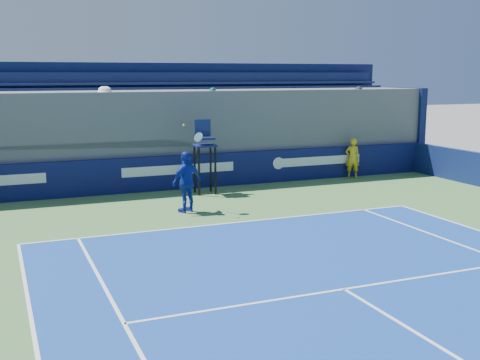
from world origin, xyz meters
name	(u,v)px	position (x,y,z in m)	size (l,w,h in m)	color
ball_person	(352,158)	(6.85, 16.77, 0.78)	(0.56, 0.37, 1.54)	yellow
back_hoarding	(179,172)	(0.00, 17.10, 0.60)	(20.40, 0.21, 1.20)	#0C1148
umpire_chair	(204,148)	(0.60, 16.04, 1.53)	(0.74, 0.74, 2.48)	black
tennis_player	(187,182)	(-0.78, 13.63, 0.90)	(1.12, 0.82, 2.57)	#122899
stadium_seating	(162,132)	(-0.02, 19.15, 1.83)	(21.00, 4.05, 4.40)	#59595E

